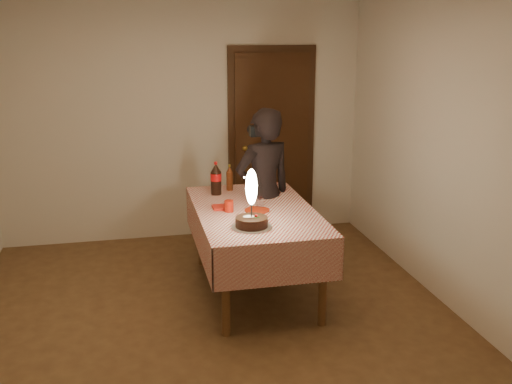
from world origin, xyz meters
TOP-DOWN VIEW (x-y plane):
  - ground at (0.00, 0.00)m, footprint 4.00×4.50m
  - room_shell at (0.03, 0.08)m, footprint 4.04×4.54m
  - dining_table at (0.45, 0.60)m, footprint 1.02×1.72m
  - birthday_cake at (0.32, 0.13)m, footprint 0.32×0.32m
  - red_plate at (0.46, 0.55)m, footprint 0.22×0.22m
  - red_cup at (0.21, 0.57)m, footprint 0.08×0.08m
  - clear_cup at (0.50, 0.64)m, footprint 0.07×0.07m
  - napkin_stack at (0.16, 0.68)m, footprint 0.15×0.15m
  - cola_bottle at (0.19, 1.14)m, footprint 0.10×0.10m
  - amber_bottle_left at (0.34, 1.26)m, footprint 0.06×0.06m
  - photographer at (0.62, 0.99)m, footprint 0.68×0.55m

SIDE VIEW (x-z plane):
  - ground at x=0.00m, z-range -0.01..0.01m
  - dining_table at x=0.45m, z-range 0.29..1.07m
  - red_plate at x=0.46m, z-range 0.78..0.79m
  - napkin_stack at x=0.16m, z-range 0.78..0.80m
  - photographer at x=0.62m, z-range 0.00..1.62m
  - clear_cup at x=0.50m, z-range 0.78..0.87m
  - red_cup at x=0.21m, z-range 0.78..0.88m
  - amber_bottle_left at x=0.34m, z-range 0.77..1.03m
  - birthday_cake at x=0.32m, z-range 0.67..1.15m
  - cola_bottle at x=0.19m, z-range 0.78..1.09m
  - room_shell at x=0.03m, z-range 0.34..2.96m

